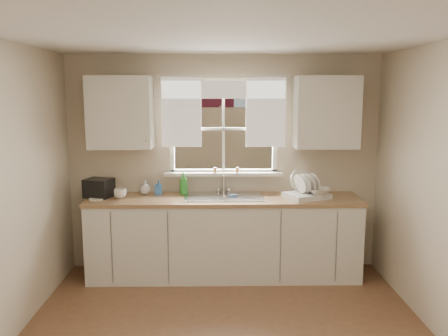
{
  "coord_description": "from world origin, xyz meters",
  "views": [
    {
      "loc": [
        -0.08,
        -3.48,
        2.08
      ],
      "look_at": [
        0.0,
        1.65,
        1.25
      ],
      "focal_mm": 38.0,
      "sensor_mm": 36.0,
      "label": 1
    }
  ],
  "objects_px": {
    "dish_rack": "(306,192)",
    "soap_bottle_a": "(184,183)",
    "cup": "(120,194)",
    "black_appliance": "(99,188)"
  },
  "relations": [
    {
      "from": "dish_rack",
      "to": "cup",
      "type": "distance_m",
      "value": 2.06
    },
    {
      "from": "soap_bottle_a",
      "to": "cup",
      "type": "height_order",
      "value": "soap_bottle_a"
    },
    {
      "from": "dish_rack",
      "to": "soap_bottle_a",
      "type": "bearing_deg",
      "value": 171.41
    },
    {
      "from": "cup",
      "to": "black_appliance",
      "type": "xyz_separation_m",
      "value": [
        -0.25,
        0.08,
        0.05
      ]
    },
    {
      "from": "dish_rack",
      "to": "black_appliance",
      "type": "relative_size",
      "value": 1.94
    },
    {
      "from": "soap_bottle_a",
      "to": "dish_rack",
      "type": "bearing_deg",
      "value": 5.07
    },
    {
      "from": "black_appliance",
      "to": "dish_rack",
      "type": "bearing_deg",
      "value": 15.76
    },
    {
      "from": "dish_rack",
      "to": "black_appliance",
      "type": "distance_m",
      "value": 2.32
    },
    {
      "from": "dish_rack",
      "to": "black_appliance",
      "type": "xyz_separation_m",
      "value": [
        -2.31,
        0.09,
        0.03
      ]
    },
    {
      "from": "soap_bottle_a",
      "to": "cup",
      "type": "distance_m",
      "value": 0.72
    }
  ]
}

